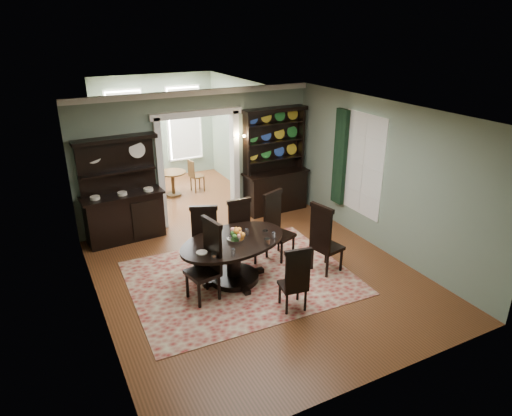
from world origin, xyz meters
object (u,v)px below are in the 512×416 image
Objects in this scene: sideboard at (123,205)px; parlor_table at (173,180)px; dining_table at (233,252)px; welsh_dresser at (275,174)px.

parlor_table is at bearing 46.53° from sideboard.
dining_table is at bearing -66.40° from sideboard.
welsh_dresser is at bearing 35.76° from dining_table.
welsh_dresser reaches higher than parlor_table.
dining_table is 4.70m from parlor_table.
welsh_dresser is at bearing -46.86° from parlor_table.
parlor_table is at bearing 72.81° from dining_table.
parlor_table is (0.35, 4.68, -0.13)m from dining_table.
dining_table is 1.03× the size of sideboard.
dining_table is at bearing -94.27° from parlor_table.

